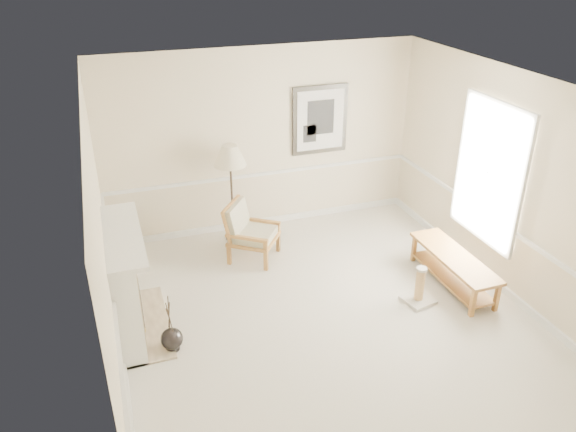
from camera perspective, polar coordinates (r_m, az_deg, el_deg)
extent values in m
plane|color=silver|center=(7.21, 3.95, -10.30)|extent=(5.50, 5.50, 0.00)
cube|color=beige|center=(8.83, -2.64, 7.65)|extent=(5.00, 0.04, 2.90)
cube|color=beige|center=(4.48, 18.60, -15.06)|extent=(5.00, 0.04, 2.90)
cube|color=beige|center=(6.01, -18.24, -3.41)|extent=(0.04, 5.50, 2.90)
cube|color=beige|center=(7.70, 21.77, 2.76)|extent=(0.04, 5.50, 2.90)
cube|color=white|center=(5.93, 4.83, 12.67)|extent=(5.00, 5.50, 0.04)
cube|color=white|center=(9.37, -2.43, -0.51)|extent=(4.95, 0.04, 0.10)
cube|color=white|center=(9.01, -2.53, 4.31)|extent=(4.95, 0.04, 0.05)
cube|color=white|center=(7.94, 19.83, 4.19)|extent=(0.03, 1.20, 1.80)
cube|color=white|center=(7.93, 19.77, 4.18)|extent=(0.05, 1.34, 1.94)
cube|color=black|center=(9.03, 3.26, 9.73)|extent=(0.92, 0.04, 1.10)
cube|color=white|center=(9.00, 3.32, 9.68)|extent=(0.78, 0.01, 0.96)
cube|color=black|center=(8.98, 3.34, 9.98)|extent=(0.45, 0.01, 0.55)
cube|color=white|center=(6.94, -16.34, -6.77)|extent=(0.28, 1.50, 1.25)
cube|color=white|center=(6.62, -16.63, -1.96)|extent=(0.46, 1.64, 0.06)
cube|color=#C6B28E|center=(6.98, -15.07, -7.11)|extent=(0.02, 1.05, 0.95)
cube|color=black|center=(7.05, -14.87, -7.98)|extent=(0.02, 0.62, 0.58)
cube|color=#B8963D|center=(7.20, -14.59, -9.68)|extent=(0.01, 0.66, 0.05)
cube|color=#C6B28E|center=(7.29, -14.45, -10.60)|extent=(0.60, 1.50, 0.03)
sphere|color=black|center=(6.77, -11.72, -12.12)|extent=(0.26, 0.26, 0.26)
cylinder|color=black|center=(6.84, -11.63, -12.84)|extent=(0.17, 0.17, 0.07)
cylinder|color=black|center=(6.57, -11.99, -9.82)|extent=(0.04, 0.11, 0.41)
cylinder|color=black|center=(6.58, -11.97, -10.04)|extent=(0.05, 0.13, 0.33)
cylinder|color=black|center=(6.55, -12.02, -9.59)|extent=(0.03, 0.06, 0.48)
cube|color=#A57035|center=(8.04, -2.26, -4.44)|extent=(0.08, 0.08, 0.35)
cube|color=#A57035|center=(8.22, -6.01, -3.82)|extent=(0.08, 0.08, 0.35)
cube|color=#A57035|center=(8.50, -1.02, -2.55)|extent=(0.08, 0.08, 0.35)
cube|color=#A57035|center=(8.67, -4.59, -2.01)|extent=(0.08, 0.08, 0.35)
cube|color=#A57035|center=(8.28, -3.50, -2.30)|extent=(0.89, 0.89, 0.05)
cube|color=#A57035|center=(8.25, -5.46, -0.28)|extent=(0.50, 0.61, 0.50)
cube|color=#A57035|center=(7.98, -4.23, -2.27)|extent=(0.55, 0.42, 0.05)
cube|color=#A57035|center=(8.44, -2.86, -0.49)|extent=(0.55, 0.42, 0.05)
cube|color=white|center=(8.24, -3.51, -1.80)|extent=(0.82, 0.82, 0.11)
cube|color=white|center=(8.22, -5.11, -0.22)|extent=(0.49, 0.58, 0.45)
cylinder|color=black|center=(8.97, -5.51, -2.20)|extent=(0.25, 0.25, 0.03)
cylinder|color=black|center=(8.65, -5.72, 1.93)|extent=(0.03, 0.03, 1.40)
cone|color=beige|center=(8.39, -5.93, 6.15)|extent=(0.62, 0.62, 0.31)
cube|color=#A57035|center=(7.93, 16.57, -4.03)|extent=(0.47, 1.57, 0.04)
cube|color=#A57035|center=(8.09, 16.28, -5.95)|extent=(0.41, 1.46, 0.03)
cube|color=#A57035|center=(7.47, 18.27, -8.37)|extent=(0.06, 0.06, 0.40)
cube|color=#A57035|center=(7.68, 20.45, -7.76)|extent=(0.06, 0.06, 0.40)
cube|color=#A57035|center=(8.45, 12.68, -3.25)|extent=(0.06, 0.06, 0.40)
cube|color=#A57035|center=(8.63, 14.73, -2.84)|extent=(0.06, 0.06, 0.40)
cube|color=beige|center=(7.66, 13.06, -8.30)|extent=(0.43, 0.43, 0.05)
cylinder|color=tan|center=(7.53, 13.25, -6.79)|extent=(0.12, 0.12, 0.44)
cylinder|color=beige|center=(7.40, 13.44, -5.27)|extent=(0.14, 0.14, 0.04)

